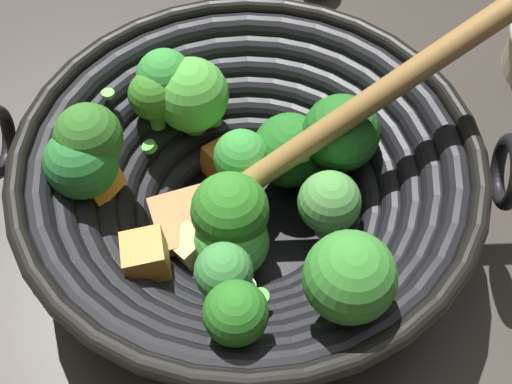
# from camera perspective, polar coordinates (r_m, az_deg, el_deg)

# --- Properties ---
(ground_plane) EXTENTS (4.00, 4.00, 0.00)m
(ground_plane) POSITION_cam_1_polar(r_m,az_deg,el_deg) (0.56, -0.59, -3.27)
(ground_plane) COLOR #332D28
(wok) EXTENTS (0.41, 0.34, 0.23)m
(wok) POSITION_cam_1_polar(r_m,az_deg,el_deg) (0.50, -0.79, 0.93)
(wok) COLOR black
(wok) RESTS_ON ground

